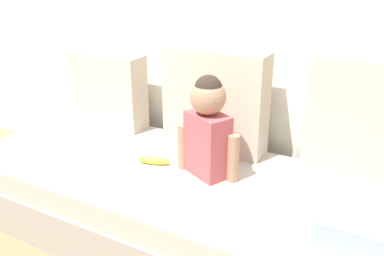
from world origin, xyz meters
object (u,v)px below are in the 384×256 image
(throw_pillow_center, at_px, (215,101))
(toddler, at_px, (208,126))
(couch, at_px, (183,206))
(throw_pillow_left, at_px, (108,90))
(throw_pillow_right, at_px, (359,122))
(folded_blanket, at_px, (375,230))
(banana, at_px, (154,160))

(throw_pillow_center, bearing_deg, toddler, -70.08)
(couch, relative_size, throw_pillow_left, 4.92)
(throw_pillow_center, relative_size, throw_pillow_right, 0.96)
(throw_pillow_center, bearing_deg, throw_pillow_left, 180.00)
(toddler, bearing_deg, throw_pillow_left, 160.87)
(throw_pillow_right, bearing_deg, folded_blanket, -70.36)
(couch, bearing_deg, banana, 174.89)
(toddler, relative_size, banana, 2.90)
(throw_pillow_center, relative_size, toddler, 1.13)
(throw_pillow_center, distance_m, toddler, 0.31)
(toddler, height_order, folded_blanket, toddler)
(couch, xyz_separation_m, folded_blanket, (0.88, -0.11, 0.24))
(throw_pillow_right, bearing_deg, banana, -159.99)
(folded_blanket, bearing_deg, banana, 173.19)
(couch, distance_m, banana, 0.27)
(throw_pillow_center, relative_size, banana, 3.28)
(couch, xyz_separation_m, toddler, (0.10, 0.06, 0.43))
(banana, bearing_deg, throw_pillow_center, 61.48)
(throw_pillow_left, xyz_separation_m, banana, (0.54, -0.33, -0.20))
(throw_pillow_right, bearing_deg, couch, -154.55)
(folded_blanket, bearing_deg, toddler, 167.85)
(throw_pillow_left, distance_m, toddler, 0.87)
(toddler, bearing_deg, couch, -151.17)
(throw_pillow_right, relative_size, banana, 3.40)
(throw_pillow_right, relative_size, folded_blanket, 1.44)
(toddler, distance_m, folded_blanket, 0.82)
(throw_pillow_left, distance_m, folded_blanket, 1.68)
(throw_pillow_left, xyz_separation_m, throw_pillow_center, (0.72, 0.00, 0.05))
(couch, distance_m, throw_pillow_left, 0.90)
(throw_pillow_left, relative_size, throw_pillow_right, 0.82)
(throw_pillow_center, xyz_separation_m, banana, (-0.18, -0.33, -0.25))
(throw_pillow_left, xyz_separation_m, throw_pillow_right, (1.44, 0.00, 0.07))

